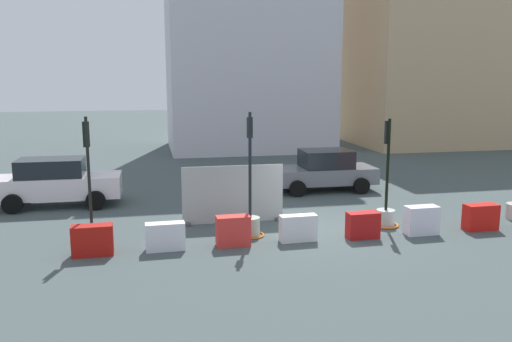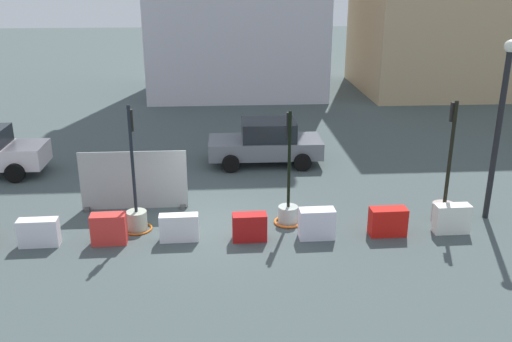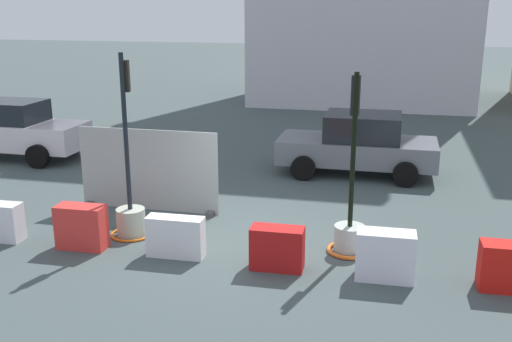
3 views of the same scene
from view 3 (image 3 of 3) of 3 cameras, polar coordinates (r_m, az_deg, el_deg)
ground_plane at (r=12.05m, az=-1.44°, el=-6.91°), size 120.00×120.00×0.00m
traffic_light_1 at (r=12.48m, az=-12.04°, el=-3.53°), size 0.87×0.87×3.76m
traffic_light_2 at (r=11.55m, az=9.05°, el=-5.24°), size 0.86×0.86×3.49m
construction_barrier_2 at (r=12.13m, az=-16.50°, el=-5.20°), size 0.97×0.46×0.88m
construction_barrier_3 at (r=11.38m, az=-7.77°, el=-6.32°), size 1.10×0.38×0.79m
construction_barrier_4 at (r=10.78m, az=2.06°, el=-7.46°), size 0.97×0.46×0.79m
construction_barrier_5 at (r=10.60m, az=12.37°, el=-7.99°), size 1.02×0.50×0.88m
construction_barrier_6 at (r=10.88m, az=23.48°, el=-8.53°), size 1.06×0.49×0.82m
car_white_van at (r=19.87m, az=-22.59°, el=3.75°), size 4.59×2.10×1.79m
car_grey_saloon at (r=16.85m, az=9.86°, el=2.56°), size 4.40×2.26×1.72m
site_fence_panel at (r=13.86m, az=-10.37°, el=-0.12°), size 3.36×0.50×1.92m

